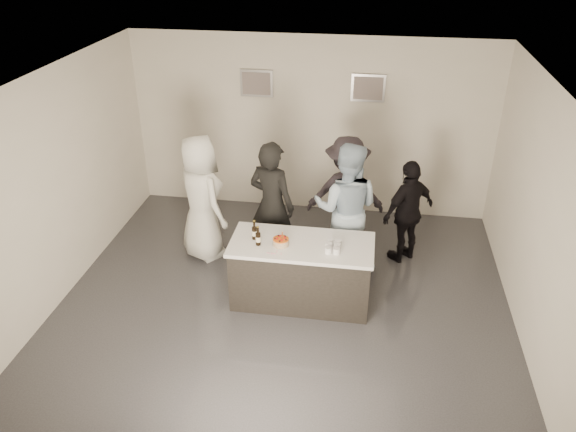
% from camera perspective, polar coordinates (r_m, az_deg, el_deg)
% --- Properties ---
extents(floor, '(6.00, 6.00, 0.00)m').
position_cam_1_polar(floor, '(7.57, -0.59, -9.48)').
color(floor, '#3D3D42').
rests_on(floor, ground).
extents(ceiling, '(6.00, 6.00, 0.00)m').
position_cam_1_polar(ceiling, '(6.18, -0.73, 12.96)').
color(ceiling, white).
extents(wall_back, '(6.00, 0.04, 3.00)m').
position_cam_1_polar(wall_back, '(9.47, 2.35, 9.06)').
color(wall_back, silver).
rests_on(wall_back, ground).
extents(wall_front, '(6.00, 0.04, 3.00)m').
position_cam_1_polar(wall_front, '(4.39, -7.39, -17.93)').
color(wall_front, silver).
rests_on(wall_front, ground).
extents(wall_left, '(0.04, 6.00, 3.00)m').
position_cam_1_polar(wall_left, '(7.77, -23.05, 2.15)').
color(wall_left, silver).
rests_on(wall_left, ground).
extents(wall_right, '(0.04, 6.00, 3.00)m').
position_cam_1_polar(wall_right, '(6.97, 24.49, -1.24)').
color(wall_right, silver).
rests_on(wall_right, ground).
extents(picture_left, '(0.54, 0.04, 0.44)m').
position_cam_1_polar(picture_left, '(9.37, -3.21, 13.31)').
color(picture_left, '#B2B2B7').
rests_on(picture_left, wall_back).
extents(picture_right, '(0.54, 0.04, 0.44)m').
position_cam_1_polar(picture_right, '(9.18, 8.15, 12.75)').
color(picture_right, '#B2B2B7').
rests_on(picture_right, wall_back).
extents(bar_counter, '(1.86, 0.86, 0.90)m').
position_cam_1_polar(bar_counter, '(7.48, 1.37, -5.71)').
color(bar_counter, white).
rests_on(bar_counter, ground).
extents(cake, '(0.21, 0.21, 0.08)m').
position_cam_1_polar(cake, '(7.18, -0.73, -2.70)').
color(cake, orange).
rests_on(cake, bar_counter).
extents(beer_bottle_a, '(0.07, 0.07, 0.26)m').
position_cam_1_polar(beer_bottle_a, '(7.28, -3.44, -1.43)').
color(beer_bottle_a, black).
rests_on(beer_bottle_a, bar_counter).
extents(beer_bottle_b, '(0.07, 0.07, 0.26)m').
position_cam_1_polar(beer_bottle_b, '(7.14, -3.06, -2.04)').
color(beer_bottle_b, black).
rests_on(beer_bottle_b, bar_counter).
extents(tumbler_cluster, '(0.19, 0.30, 0.08)m').
position_cam_1_polar(tumbler_cluster, '(7.12, 4.59, -3.07)').
color(tumbler_cluster, '#C96C12').
rests_on(tumbler_cluster, bar_counter).
extents(candles, '(0.24, 0.08, 0.01)m').
position_cam_1_polar(candles, '(7.05, -1.59, -3.67)').
color(candles, pink).
rests_on(candles, bar_counter).
extents(person_main_black, '(0.82, 0.69, 1.93)m').
position_cam_1_polar(person_main_black, '(8.02, -1.65, 1.10)').
color(person_main_black, black).
rests_on(person_main_black, ground).
extents(person_main_blue, '(1.01, 0.82, 1.96)m').
position_cam_1_polar(person_main_blue, '(7.93, 5.92, 0.75)').
color(person_main_blue, '#A8C2DC').
rests_on(person_main_blue, ground).
extents(person_guest_left, '(1.10, 1.08, 1.92)m').
position_cam_1_polar(person_guest_left, '(8.32, -8.81, 1.80)').
color(person_guest_left, white).
rests_on(person_guest_left, ground).
extents(person_guest_right, '(0.95, 0.92, 1.60)m').
position_cam_1_polar(person_guest_right, '(8.38, 12.12, 0.43)').
color(person_guest_right, black).
rests_on(person_guest_right, ground).
extents(person_guest_back, '(1.22, 0.76, 1.80)m').
position_cam_1_polar(person_guest_back, '(8.56, 5.90, 2.33)').
color(person_guest_back, '#252127').
rests_on(person_guest_back, ground).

